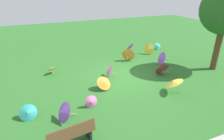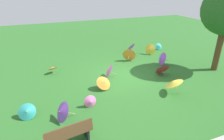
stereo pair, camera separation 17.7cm
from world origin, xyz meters
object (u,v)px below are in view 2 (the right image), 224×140
(park_bench, at_px, (69,134))
(parasol_yellow_1, at_px, (173,82))
(parasol_teal_0, at_px, (159,46))
(parasol_yellow_0, at_px, (150,49))
(parasol_orange_1, at_px, (53,68))
(parasol_purple_0, at_px, (161,59))
(parasol_teal_1, at_px, (27,112))
(parasol_purple_1, at_px, (130,47))
(parasol_purple_4, at_px, (61,112))
(parasol_pink_0, at_px, (108,71))
(parasol_red_0, at_px, (162,68))
(parasol_orange_0, at_px, (104,83))
(parasol_orange_3, at_px, (129,54))
(parasol_pink_1, at_px, (91,102))

(park_bench, relative_size, parasol_yellow_1, 1.30)
(parasol_teal_0, bearing_deg, parasol_yellow_0, 29.59)
(parasol_yellow_1, bearing_deg, parasol_orange_1, -41.07)
(parasol_purple_0, xyz_separation_m, parasol_teal_1, (8.45, 2.84, -0.13))
(parasol_purple_1, bearing_deg, parasol_yellow_1, 82.66)
(parasol_yellow_0, bearing_deg, parasol_purple_0, 78.33)
(parasol_purple_1, distance_m, parasol_yellow_1, 6.54)
(parasol_yellow_1, bearing_deg, parasol_purple_4, 1.44)
(parasol_yellow_0, distance_m, parasol_purple_4, 9.47)
(parasol_yellow_1, bearing_deg, park_bench, 16.11)
(parasol_purple_4, bearing_deg, parasol_teal_1, -26.75)
(parasol_orange_1, xyz_separation_m, parasol_purple_4, (0.16, 4.81, 0.05))
(parasol_teal_1, xyz_separation_m, parasol_yellow_1, (-6.80, 0.51, 0.28))
(parasol_orange_1, bearing_deg, parasol_pink_0, 149.33)
(park_bench, bearing_deg, parasol_red_0, -149.78)
(parasol_yellow_0, xyz_separation_m, parasol_purple_1, (1.26, -0.99, 0.01))
(parasol_purple_0, relative_size, parasol_purple_4, 1.02)
(parasol_orange_0, xyz_separation_m, parasol_teal_1, (3.71, 1.12, -0.06))
(parasol_purple_1, distance_m, parasol_orange_1, 6.46)
(parasol_orange_3, bearing_deg, parasol_yellow_0, -164.86)
(parasol_purple_1, height_order, parasol_red_0, parasol_purple_1)
(parasol_pink_0, distance_m, parasol_pink_1, 3.17)
(park_bench, xyz_separation_m, parasol_orange_0, (-2.36, -3.20, -0.09))
(parasol_pink_1, relative_size, parasol_purple_1, 0.52)
(parasol_yellow_1, relative_size, parasol_red_0, 1.46)
(parasol_purple_0, bearing_deg, parasol_red_0, 55.83)
(park_bench, distance_m, parasol_orange_0, 3.98)
(parasol_teal_0, bearing_deg, parasol_pink_0, 29.99)
(parasol_red_0, xyz_separation_m, parasol_purple_4, (6.29, 2.19, 0.01))
(parasol_pink_0, height_order, parasol_yellow_1, parasol_yellow_1)
(parasol_teal_1, bearing_deg, parasol_yellow_0, -150.71)
(parasol_purple_1, bearing_deg, parasol_red_0, 89.12)
(park_bench, height_order, parasol_orange_1, park_bench)
(parasol_purple_1, bearing_deg, parasol_pink_1, 50.91)
(parasol_pink_1, height_order, parasol_orange_0, parasol_orange_0)
(parasol_teal_0, xyz_separation_m, parasol_yellow_1, (3.48, 6.29, 0.31))
(parasol_pink_1, xyz_separation_m, parasol_orange_1, (1.18, -4.37, 0.07))
(parasol_pink_1, bearing_deg, parasol_yellow_1, 175.89)
(parasol_orange_0, xyz_separation_m, parasol_teal_0, (-6.57, -4.66, -0.09))
(parasol_teal_1, bearing_deg, parasol_orange_0, -163.23)
(parasol_orange_0, bearing_deg, parasol_pink_0, -119.11)
(parasol_purple_0, bearing_deg, parasol_yellow_1, 63.79)
(parasol_orange_1, bearing_deg, parasol_red_0, 156.79)
(parasol_pink_1, distance_m, parasol_yellow_0, 8.15)
(parasol_pink_0, xyz_separation_m, parasol_yellow_0, (-4.47, -2.59, 0.01))
(parasol_purple_0, height_order, parasol_red_0, parasol_purple_0)
(parasol_teal_0, bearing_deg, park_bench, 41.34)
(parasol_orange_3, xyz_separation_m, parasol_purple_4, (5.55, 5.07, -0.06))
(parasol_orange_3, bearing_deg, parasol_purple_4, 42.46)
(parasol_teal_0, height_order, parasol_red_0, parasol_red_0)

